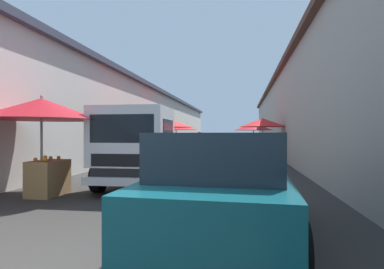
{
  "coord_description": "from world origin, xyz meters",
  "views": [
    {
      "loc": [
        -2.35,
        -1.86,
        1.44
      ],
      "look_at": [
        10.32,
        0.21,
        1.41
      ],
      "focal_mm": 29.27,
      "sensor_mm": 36.0,
      "label": 1
    }
  ],
  "objects_px": {
    "fruit_stall_mid_lane": "(162,125)",
    "vendor_in_shade": "(200,142)",
    "fruit_stall_far_right": "(262,127)",
    "vendor_by_crates": "(133,147)",
    "delivery_truck": "(141,149)",
    "parked_scooter": "(169,153)",
    "fruit_stall_far_left": "(42,117)",
    "fruit_stall_near_right": "(254,131)",
    "hatchback_car": "(223,183)",
    "fruit_stall_near_left": "(176,131)",
    "plastic_stool": "(255,162)"
  },
  "relations": [
    {
      "from": "hatchback_car",
      "to": "fruit_stall_near_left",
      "type": "bearing_deg",
      "value": 14.91
    },
    {
      "from": "fruit_stall_near_left",
      "to": "plastic_stool",
      "type": "distance_m",
      "value": 7.72
    },
    {
      "from": "fruit_stall_near_right",
      "to": "fruit_stall_near_left",
      "type": "bearing_deg",
      "value": 99.98
    },
    {
      "from": "delivery_truck",
      "to": "parked_scooter",
      "type": "height_order",
      "value": "delivery_truck"
    },
    {
      "from": "fruit_stall_near_right",
      "to": "fruit_stall_mid_lane",
      "type": "distance_m",
      "value": 7.55
    },
    {
      "from": "fruit_stall_far_right",
      "to": "fruit_stall_near_left",
      "type": "bearing_deg",
      "value": 72.57
    },
    {
      "from": "fruit_stall_far_right",
      "to": "fruit_stall_far_left",
      "type": "distance_m",
      "value": 11.78
    },
    {
      "from": "fruit_stall_far_left",
      "to": "vendor_by_crates",
      "type": "height_order",
      "value": "fruit_stall_far_left"
    },
    {
      "from": "parked_scooter",
      "to": "vendor_by_crates",
      "type": "bearing_deg",
      "value": 175.64
    },
    {
      "from": "delivery_truck",
      "to": "plastic_stool",
      "type": "height_order",
      "value": "delivery_truck"
    },
    {
      "from": "vendor_by_crates",
      "to": "parked_scooter",
      "type": "height_order",
      "value": "vendor_by_crates"
    },
    {
      "from": "fruit_stall_mid_lane",
      "to": "parked_scooter",
      "type": "xyz_separation_m",
      "value": [
        2.69,
        0.32,
        -1.36
      ]
    },
    {
      "from": "fruit_stall_far_right",
      "to": "delivery_truck",
      "type": "relative_size",
      "value": 0.51
    },
    {
      "from": "fruit_stall_far_right",
      "to": "fruit_stall_far_left",
      "type": "relative_size",
      "value": 0.93
    },
    {
      "from": "hatchback_car",
      "to": "delivery_truck",
      "type": "relative_size",
      "value": 0.8
    },
    {
      "from": "fruit_stall_far_left",
      "to": "delivery_truck",
      "type": "height_order",
      "value": "fruit_stall_far_left"
    },
    {
      "from": "vendor_by_crates",
      "to": "vendor_in_shade",
      "type": "height_order",
      "value": "vendor_by_crates"
    },
    {
      "from": "fruit_stall_far_left",
      "to": "parked_scooter",
      "type": "xyz_separation_m",
      "value": [
        9.1,
        -0.85,
        -1.39
      ]
    },
    {
      "from": "fruit_stall_far_right",
      "to": "vendor_by_crates",
      "type": "relative_size",
      "value": 1.54
    },
    {
      "from": "vendor_by_crates",
      "to": "plastic_stool",
      "type": "distance_m",
      "value": 4.75
    },
    {
      "from": "fruit_stall_near_left",
      "to": "fruit_stall_far_left",
      "type": "xyz_separation_m",
      "value": [
        -11.93,
        0.59,
        0.19
      ]
    },
    {
      "from": "fruit_stall_near_left",
      "to": "parked_scooter",
      "type": "distance_m",
      "value": 3.08
    },
    {
      "from": "fruit_stall_mid_lane",
      "to": "plastic_stool",
      "type": "bearing_deg",
      "value": -98.83
    },
    {
      "from": "plastic_stool",
      "to": "fruit_stall_mid_lane",
      "type": "bearing_deg",
      "value": 81.17
    },
    {
      "from": "hatchback_car",
      "to": "parked_scooter",
      "type": "xyz_separation_m",
      "value": [
        11.26,
        3.49,
        -0.29
      ]
    },
    {
      "from": "fruit_stall_near_left",
      "to": "parked_scooter",
      "type": "xyz_separation_m",
      "value": [
        -2.83,
        -0.26,
        -1.2
      ]
    },
    {
      "from": "hatchback_car",
      "to": "fruit_stall_mid_lane",
      "type": "bearing_deg",
      "value": 20.31
    },
    {
      "from": "fruit_stall_far_left",
      "to": "fruit_stall_near_right",
      "type": "relative_size",
      "value": 1.11
    },
    {
      "from": "fruit_stall_far_right",
      "to": "fruit_stall_mid_lane",
      "type": "xyz_separation_m",
      "value": [
        -3.93,
        4.47,
        0.0
      ]
    },
    {
      "from": "fruit_stall_far_right",
      "to": "delivery_truck",
      "type": "distance_m",
      "value": 9.77
    },
    {
      "from": "fruit_stall_near_left",
      "to": "fruit_stall_far_right",
      "type": "relative_size",
      "value": 1.01
    },
    {
      "from": "fruit_stall_near_right",
      "to": "hatchback_car",
      "type": "height_order",
      "value": "fruit_stall_near_right"
    },
    {
      "from": "fruit_stall_near_left",
      "to": "hatchback_car",
      "type": "xyz_separation_m",
      "value": [
        -14.09,
        -3.75,
        -0.91
      ]
    },
    {
      "from": "fruit_stall_mid_lane",
      "to": "vendor_by_crates",
      "type": "distance_m",
      "value": 2.02
    },
    {
      "from": "hatchback_car",
      "to": "vendor_in_shade",
      "type": "xyz_separation_m",
      "value": [
        14.58,
        2.34,
        0.2
      ]
    },
    {
      "from": "plastic_stool",
      "to": "vendor_in_shade",
      "type": "bearing_deg",
      "value": 25.09
    },
    {
      "from": "fruit_stall_near_right",
      "to": "vendor_by_crates",
      "type": "xyz_separation_m",
      "value": [
        -8.04,
        4.75,
        -0.7
      ]
    },
    {
      "from": "fruit_stall_mid_lane",
      "to": "plastic_stool",
      "type": "xyz_separation_m",
      "value": [
        -0.61,
        -3.93,
        -1.49
      ]
    },
    {
      "from": "vendor_in_shade",
      "to": "fruit_stall_near_right",
      "type": "bearing_deg",
      "value": -84.18
    },
    {
      "from": "fruit_stall_far_right",
      "to": "vendor_by_crates",
      "type": "bearing_deg",
      "value": 137.74
    },
    {
      "from": "fruit_stall_near_left",
      "to": "vendor_in_shade",
      "type": "distance_m",
      "value": 1.65
    },
    {
      "from": "fruit_stall_near_right",
      "to": "fruit_stall_far_left",
      "type": "bearing_deg",
      "value": 157.56
    },
    {
      "from": "fruit_stall_near_left",
      "to": "fruit_stall_near_right",
      "type": "distance_m",
      "value": 4.75
    },
    {
      "from": "fruit_stall_far_right",
      "to": "hatchback_car",
      "type": "distance_m",
      "value": 12.62
    },
    {
      "from": "fruit_stall_mid_lane",
      "to": "vendor_in_shade",
      "type": "bearing_deg",
      "value": -7.87
    },
    {
      "from": "fruit_stall_far_left",
      "to": "vendor_in_shade",
      "type": "relative_size",
      "value": 1.68
    },
    {
      "from": "vendor_by_crates",
      "to": "plastic_stool",
      "type": "bearing_deg",
      "value": -76.58
    },
    {
      "from": "fruit_stall_mid_lane",
      "to": "fruit_stall_near_right",
      "type": "bearing_deg",
      "value": -32.93
    },
    {
      "from": "vendor_in_shade",
      "to": "fruit_stall_far_right",
      "type": "bearing_deg",
      "value": -119.69
    },
    {
      "from": "fruit_stall_far_left",
      "to": "fruit_stall_mid_lane",
      "type": "xyz_separation_m",
      "value": [
        6.41,
        -1.16,
        -0.02
      ]
    }
  ]
}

